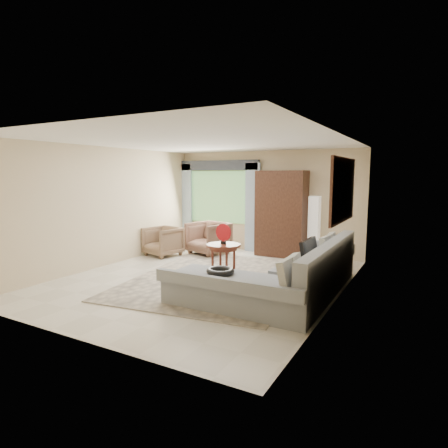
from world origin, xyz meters
The scene contains 17 objects.
ground centered at (0.00, 0.00, 0.00)m, with size 6.00×6.00×0.00m, color silver.
area_rug centered at (0.22, 0.14, 0.01)m, with size 3.00×4.00×0.02m, color #BDAF96.
sectional_sofa centered at (1.78, -0.18, 0.28)m, with size 2.30×3.46×0.90m.
tv_screen centered at (2.05, -0.01, 0.72)m, with size 0.06×0.74×0.48m, color black.
garden_hose centered at (1.00, -1.12, 0.55)m, with size 0.43×0.43×0.09m, color black.
coffee_table centered at (0.27, 0.29, 0.35)m, with size 0.66×0.66×0.66m.
red_disc centered at (0.27, 0.29, 0.89)m, with size 0.34×0.34×0.03m, color #A71015.
armchair_left centered at (-2.02, 1.32, 0.36)m, with size 0.77×0.79×0.72m, color olive.
armchair_right centered at (-1.14, 2.04, 0.41)m, with size 0.87×0.90×0.81m, color brown.
potted_plant centered at (-2.15, 2.47, 0.29)m, with size 0.51×0.44×0.57m, color #999999.
armoire centered at (0.55, 2.72, 1.05)m, with size 1.20×0.55×2.10m, color black.
floor_lamp centered at (1.35, 2.78, 0.75)m, with size 0.24×0.24×1.50m, color silver.
window centered at (-1.35, 2.97, 1.40)m, with size 1.80×0.04×1.40m, color #669E59.
curtain_left centered at (-2.40, 2.88, 1.15)m, with size 0.40×0.08×2.30m, color #9EB7CC.
curtain_right centered at (-0.30, 2.88, 1.15)m, with size 0.40×0.08×2.30m, color #9EB7CC.
valance centered at (-1.35, 2.90, 2.25)m, with size 2.40×0.12×0.26m, color #1E232D.
wall_mirror centered at (2.46, 0.35, 1.75)m, with size 0.05×1.70×1.05m.
Camera 1 is at (3.72, -5.94, 2.00)m, focal length 30.00 mm.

